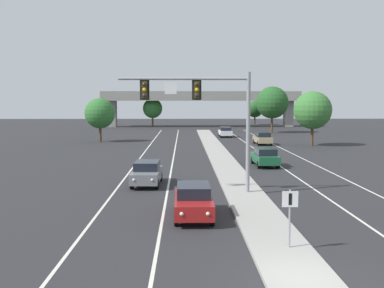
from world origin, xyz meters
TOP-DOWN VIEW (x-y plane):
  - ground_plane at (0.00, 0.00)m, footprint 260.00×260.00m
  - median_island at (0.00, 18.00)m, footprint 2.40×110.00m
  - lane_stripe_oncoming_center at (-4.70, 25.00)m, footprint 0.14×100.00m
  - lane_stripe_receding_center at (4.70, 25.00)m, footprint 0.14×100.00m
  - edge_stripe_left at (-8.00, 25.00)m, footprint 0.14×100.00m
  - edge_stripe_right at (8.00, 25.00)m, footprint 0.14×100.00m
  - overhead_signal_mast at (-2.33, 13.53)m, footprint 7.83×0.44m
  - median_sign_post at (0.30, 3.00)m, footprint 0.60×0.10m
  - car_oncoming_red at (-3.20, 8.14)m, footprint 1.83×4.48m
  - car_oncoming_grey at (-6.16, 16.80)m, footprint 1.93×4.51m
  - car_receding_green at (3.37, 25.51)m, footprint 1.91×4.51m
  - car_receding_tan at (6.53, 45.00)m, footprint 1.93×4.51m
  - car_receding_white at (2.83, 57.45)m, footprint 1.87×4.49m
  - overpass_bridge at (0.00, 85.75)m, footprint 42.40×6.40m
  - tree_far_right_a at (11.90, 66.64)m, footprint 5.64×5.64m
  - tree_far_left_b at (-15.17, 49.31)m, footprint 4.16×4.16m
  - tree_far_left_c at (-10.41, 85.71)m, footprint 4.22×4.22m
  - tree_far_right_b at (13.07, 93.66)m, footprint 3.92×3.92m
  - tree_far_right_c at (12.45, 43.20)m, footprint 4.73×4.73m

SIDE VIEW (x-z plane):
  - ground_plane at x=0.00m, z-range 0.00..0.00m
  - lane_stripe_oncoming_center at x=-4.70m, z-range 0.00..0.01m
  - lane_stripe_receding_center at x=4.70m, z-range 0.00..0.01m
  - edge_stripe_left at x=-8.00m, z-range 0.00..0.01m
  - edge_stripe_right at x=8.00m, z-range 0.00..0.01m
  - median_island at x=0.00m, z-range 0.00..0.15m
  - car_oncoming_red at x=-3.20m, z-range 0.03..1.61m
  - car_oncoming_grey at x=-6.16m, z-range 0.03..1.61m
  - car_receding_green at x=3.37m, z-range 0.03..1.61m
  - car_receding_tan at x=6.53m, z-range 0.03..1.61m
  - car_receding_white at x=2.83m, z-range 0.03..1.61m
  - median_sign_post at x=0.30m, z-range 0.49..2.69m
  - tree_far_right_b at x=13.07m, z-range 0.86..6.53m
  - tree_far_left_b at x=-15.17m, z-range 0.92..6.93m
  - tree_far_left_c at x=-10.41m, z-range 0.93..7.05m
  - tree_far_right_c at x=12.45m, z-range 1.05..7.89m
  - tree_far_right_a at x=11.90m, z-range 1.25..9.41m
  - overhead_signal_mast at x=-2.33m, z-range 1.75..8.95m
  - overpass_bridge at x=0.00m, z-range 1.96..9.61m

